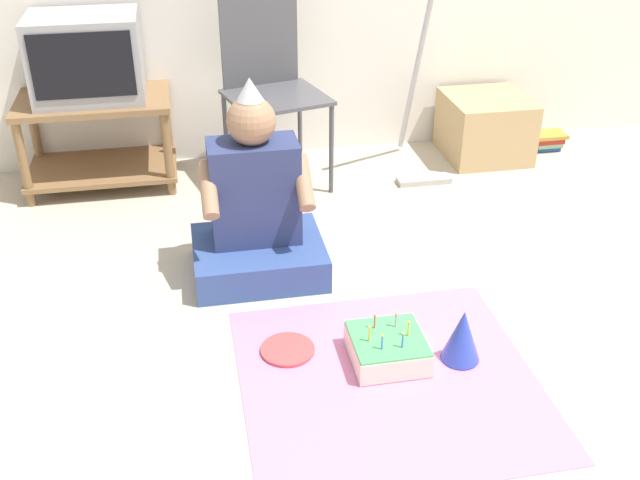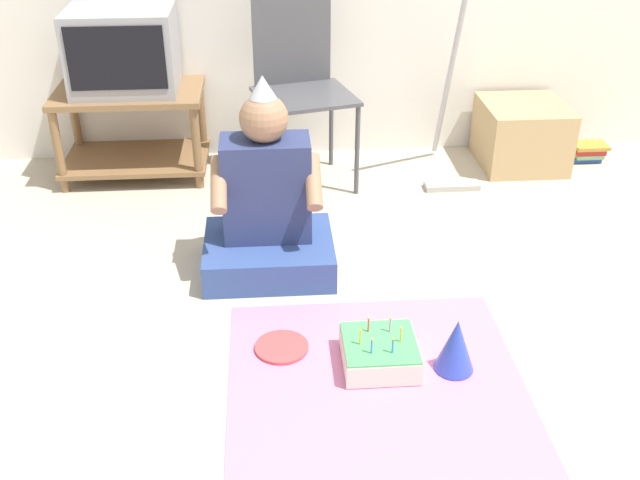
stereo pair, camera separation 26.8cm
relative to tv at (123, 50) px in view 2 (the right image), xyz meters
The scene contains 12 objects.
ground_plane 2.33m from the tv, 57.23° to the right, with size 16.00×16.00×0.00m, color #BCB29E.
tv_stand 0.39m from the tv, 90.00° to the right, with size 0.75×0.47×0.46m.
tv is the anchor object (origin of this frame).
folding_chair 0.88m from the tv, ahead, with size 0.55×0.52×0.94m.
cardboard_box_stack 2.14m from the tv, ahead, with size 0.44×0.46×0.34m.
dust_mop 1.69m from the tv, ahead, with size 0.28×0.50×1.14m.
book_pile 2.55m from the tv, ahead, with size 0.19×0.14×0.10m.
person_seated 1.29m from the tv, 55.98° to the right, with size 0.54×0.45×0.83m.
party_cloth 2.20m from the tv, 60.33° to the right, with size 1.00×0.98×0.01m.
birthday_cake 2.11m from the tv, 58.25° to the right, with size 0.26×0.26×0.16m.
party_hat_blue 2.27m from the tv, 53.23° to the right, with size 0.14×0.14×0.20m.
paper_plate 1.88m from the tv, 65.73° to the right, with size 0.19×0.19×0.01m.
Camera 2 is at (-0.51, -1.88, 1.67)m, focal length 42.00 mm.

